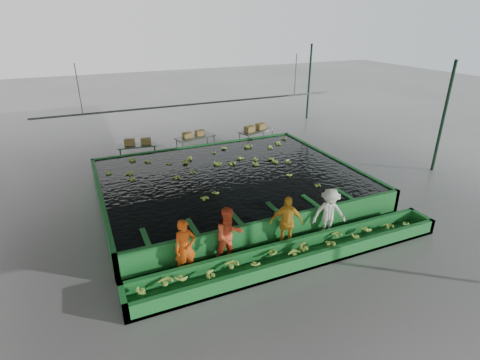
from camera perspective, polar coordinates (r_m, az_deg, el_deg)
name	(u,v)px	position (r m, az deg, el deg)	size (l,w,h in m)	color
ground	(245,209)	(14.11, 0.82, -4.47)	(80.00, 80.00, 0.00)	#626260
shed_roof	(246,72)	(12.55, 0.96, 16.09)	(20.00, 22.00, 0.04)	slate
shed_posts	(246,146)	(13.12, 0.89, 5.20)	(20.00, 22.00, 5.00)	#142F1E
flotation_tank	(230,183)	(15.15, -1.53, -0.51)	(10.00, 8.00, 0.90)	#1A6A29
tank_water	(230,174)	(14.99, -1.55, 0.88)	(9.70, 7.70, 0.00)	black
sorting_trough	(297,255)	(11.29, 8.62, -11.20)	(10.00, 1.00, 0.50)	#1A6A29
cableway_rail	(200,104)	(17.50, -6.10, 11.49)	(0.08, 0.08, 14.00)	#59605B
rail_hanger_left	(79,89)	(16.51, -23.37, 12.55)	(0.04, 0.04, 2.00)	#59605B
rail_hanger_right	(296,75)	(19.42, 8.46, 15.58)	(0.04, 0.04, 2.00)	#59605B
worker_a	(185,248)	(10.51, -8.35, -10.21)	(0.61, 0.40, 1.68)	#E34E0F
worker_b	(229,236)	(10.82, -1.68, -8.50)	(0.87, 0.68, 1.80)	#D34923
worker_c	(286,223)	(11.56, 7.09, -6.48)	(1.04, 0.43, 1.77)	gold
worker_d	(329,213)	(12.38, 13.42, -4.98)	(1.10, 0.64, 1.71)	beige
packing_table_left	(138,153)	(19.33, -15.29, 4.00)	(1.84, 0.73, 0.84)	#59605B
packing_table_mid	(196,145)	(19.84, -6.75, 5.34)	(2.04, 0.82, 0.93)	#59605B
packing_table_right	(256,138)	(20.87, 2.48, 6.39)	(2.01, 0.80, 0.91)	#59605B
box_stack_left	(138,144)	(19.29, -15.28, 5.27)	(1.28, 0.35, 0.27)	olive
box_stack_mid	(194,136)	(19.73, -7.05, 6.63)	(1.19, 0.33, 0.26)	olive
box_stack_right	(255,130)	(20.77, 2.34, 7.62)	(1.37, 0.38, 0.29)	olive
floating_bananas	(223,167)	(15.68, -2.66, 1.92)	(8.79, 5.99, 0.12)	#94C443
trough_bananas	(297,250)	(11.21, 8.66, -10.57)	(8.91, 0.59, 0.12)	#94C443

